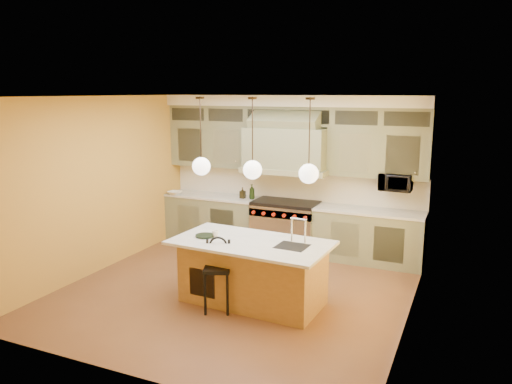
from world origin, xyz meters
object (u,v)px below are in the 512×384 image
at_px(kitchen_island, 253,271).
at_px(microwave, 396,182).
at_px(counter_stool, 217,270).
at_px(range, 286,226).

bearing_deg(kitchen_island, microwave, 61.52).
height_order(kitchen_island, microwave, microwave).
distance_m(counter_stool, microwave, 3.59).
distance_m(range, counter_stool, 2.82).
relative_size(kitchen_island, microwave, 4.16).
bearing_deg(microwave, kitchen_island, -121.69).
height_order(range, kitchen_island, kitchen_island).
bearing_deg(kitchen_island, counter_stool, -125.38).
relative_size(counter_stool, microwave, 1.87).
bearing_deg(counter_stool, kitchen_island, 29.93).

